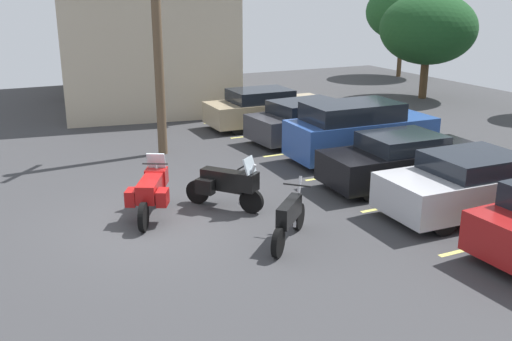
{
  "coord_description": "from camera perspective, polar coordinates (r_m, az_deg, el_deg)",
  "views": [
    {
      "loc": [
        12.34,
        -3.3,
        5.19
      ],
      "look_at": [
        0.38,
        2.39,
        1.06
      ],
      "focal_mm": 40.9,
      "sensor_mm": 36.0,
      "label": 1
    }
  ],
  "objects": [
    {
      "name": "motorcycle_touring",
      "position": [
        14.02,
        -10.2,
        -1.87
      ],
      "size": [
        2.13,
        1.37,
        1.37
      ],
      "color": "black",
      "rests_on": "ground"
    },
    {
      "name": "utility_pole",
      "position": [
        18.86,
        -9.62,
        12.71
      ],
      "size": [
        1.47,
        1.23,
        7.28
      ],
      "color": "brown",
      "rests_on": "ground"
    },
    {
      "name": "car_charcoal",
      "position": [
        20.9,
        5.52,
        4.87
      ],
      "size": [
        2.26,
        4.82,
        1.45
      ],
      "color": "#38383D",
      "rests_on": "ground"
    },
    {
      "name": "car_blue",
      "position": [
        18.69,
        10.06,
        3.82
      ],
      "size": [
        1.98,
        4.74,
        1.84
      ],
      "color": "#2D519E",
      "rests_on": "ground"
    },
    {
      "name": "ground",
      "position": [
        13.81,
        -9.74,
        -5.26
      ],
      "size": [
        44.0,
        44.0,
        0.1
      ],
      "primitive_type": "cube",
      "color": "#38383A"
    },
    {
      "name": "car_tan",
      "position": [
        22.98,
        1.02,
        6.11
      ],
      "size": [
        1.91,
        4.82,
        1.49
      ],
      "color": "tan",
      "rests_on": "ground"
    },
    {
      "name": "parking_stripes",
      "position": [
        17.89,
        11.64,
        0.09
      ],
      "size": [
        16.4,
        4.88,
        0.01
      ],
      "color": "#EAE066",
      "rests_on": "ground"
    },
    {
      "name": "tree_center_right",
      "position": [
        30.03,
        16.48,
        13.14
      ],
      "size": [
        4.62,
        4.62,
        5.08
      ],
      "color": "#4C3823",
      "rests_on": "ground"
    },
    {
      "name": "tree_center",
      "position": [
        37.42,
        14.18,
        14.8
      ],
      "size": [
        4.43,
        4.43,
        5.58
      ],
      "color": "#4C3823",
      "rests_on": "ground"
    },
    {
      "name": "car_silver",
      "position": [
        14.93,
        20.59,
        -1.22
      ],
      "size": [
        2.01,
        4.78,
        1.49
      ],
      "color": "#B7B7BC",
      "rests_on": "ground"
    },
    {
      "name": "building_side",
      "position": [
        30.0,
        -11.6,
        12.69
      ],
      "size": [
        14.3,
        9.41,
        5.87
      ],
      "color": "#BCAD93",
      "rests_on": "ground"
    },
    {
      "name": "motorcycle_third",
      "position": [
        12.42,
        3.28,
        -4.68
      ],
      "size": [
        1.59,
        1.6,
        1.25
      ],
      "color": "black",
      "rests_on": "ground"
    },
    {
      "name": "car_black",
      "position": [
        16.49,
        14.23,
        0.99
      ],
      "size": [
        1.97,
        4.68,
        1.45
      ],
      "color": "black",
      "rests_on": "ground"
    },
    {
      "name": "motorcycle_second",
      "position": [
        14.25,
        -2.89,
        -1.31
      ],
      "size": [
        1.74,
        1.42,
        1.4
      ],
      "color": "black",
      "rests_on": "ground"
    }
  ]
}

